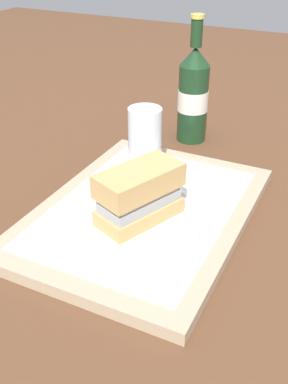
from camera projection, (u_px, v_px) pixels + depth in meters
The scene contains 8 objects.
ground_plane at pixel (144, 218), 0.77m from camera, with size 3.00×3.00×0.00m, color brown.
tray at pixel (144, 213), 0.76m from camera, with size 0.44×0.32×0.02m, color tan.
placemat at pixel (144, 207), 0.76m from camera, with size 0.38×0.27×0.00m, color silver.
plate at pixel (140, 222), 0.71m from camera, with size 0.19×0.19×0.01m, color silver.
sandwich at pixel (141, 193), 0.69m from camera, with size 0.14×0.11×0.08m.
beer_glass at pixel (145, 139), 0.83m from camera, with size 0.06×0.06×0.12m.
napkin_folded at pixel (201, 185), 0.82m from camera, with size 0.09×0.07×0.01m, color white.
beer_bottle at pixel (193, 94), 0.98m from camera, with size 0.07×0.07×0.27m.
Camera 1 is at (-0.57, -0.28, 0.43)m, focal length 43.35 mm.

